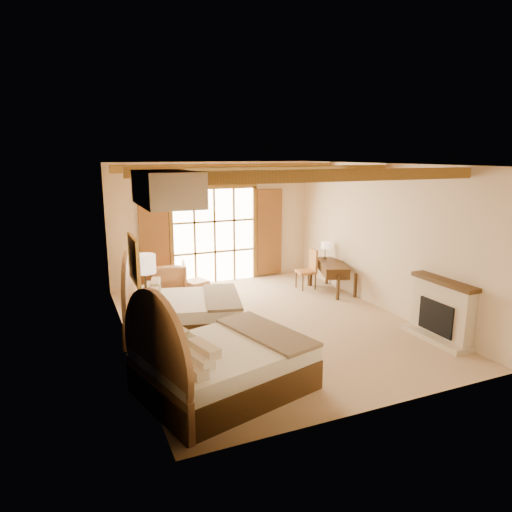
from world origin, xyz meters
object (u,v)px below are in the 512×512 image
bed_near (214,363)px  desk (332,276)px  bed_far (176,311)px  nightstand (149,336)px  armchair (169,277)px

bed_near → desk: (4.28, 3.60, -0.06)m
bed_far → nightstand: 0.99m
nightstand → desk: desk is taller
bed_near → desk: 5.60m
bed_far → armchair: (0.46, 2.68, -0.05)m
nightstand → bed_near: bearing=-83.2°
armchair → desk: 4.09m
bed_near → nightstand: size_ratio=4.52×
nightstand → desk: size_ratio=0.40×
bed_far → armchair: bearing=94.6°
armchair → nightstand: bearing=81.7°
nightstand → armchair: armchair is taller
bed_near → bed_far: 2.48m
bed_far → desk: size_ratio=1.69×
bed_near → desk: bed_near is taller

